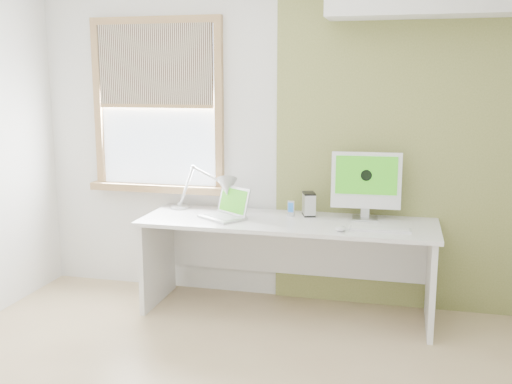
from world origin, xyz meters
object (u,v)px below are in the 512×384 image
(laptop, at_px, (227,210))
(external_drive, at_px, (309,204))
(desk_lamp, at_px, (218,189))
(imac, at_px, (366,182))
(desk, at_px, (288,243))

(laptop, xyz_separation_m, external_drive, (0.59, 0.22, 0.03))
(laptop, bearing_deg, external_drive, 20.62)
(desk_lamp, relative_size, imac, 1.21)
(desk, height_order, laptop, laptop)
(laptop, bearing_deg, desk, 10.26)
(external_drive, relative_size, imac, 0.35)
(desk, relative_size, laptop, 5.23)
(desk, bearing_deg, external_drive, 46.90)
(laptop, bearing_deg, desk_lamp, 128.56)
(desk, distance_m, imac, 0.75)
(desk, relative_size, external_drive, 12.14)
(desk_lamp, height_order, imac, imac)
(desk, height_order, external_drive, external_drive)
(laptop, bearing_deg, imac, 11.99)
(desk, xyz_separation_m, imac, (0.56, 0.13, 0.48))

